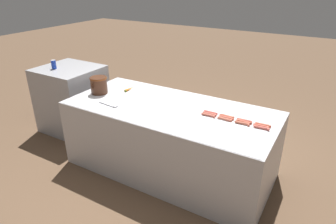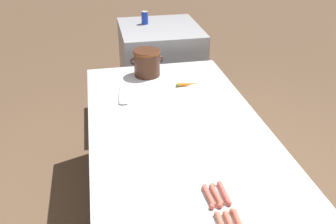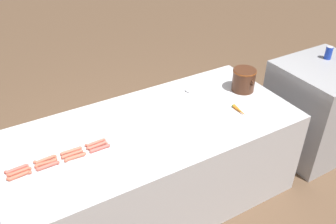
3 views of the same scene
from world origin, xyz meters
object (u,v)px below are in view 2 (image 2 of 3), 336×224
at_px(back_cabinet, 160,72).
at_px(hot_dog_3, 208,196).
at_px(hot_dog_11, 224,193).
at_px(bean_pot, 147,62).
at_px(serving_spoon, 122,100).
at_px(hot_dog_10, 238,222).
at_px(soda_can, 145,18).
at_px(hot_dog_7, 216,195).
at_px(carrot, 188,84).

bearing_deg(back_cabinet, hot_dog_3, -94.68).
height_order(hot_dog_11, bean_pot, bean_pot).
relative_size(hot_dog_11, serving_spoon, 0.59).
relative_size(hot_dog_10, serving_spoon, 0.59).
relative_size(hot_dog_3, serving_spoon, 0.59).
xyz_separation_m(hot_dog_3, bean_pot, (-0.07, 1.44, 0.10)).
bearing_deg(serving_spoon, soda_can, 75.06).
relative_size(hot_dog_7, hot_dog_10, 1.00).
xyz_separation_m(hot_dog_11, serving_spoon, (-0.38, 1.03, -0.00)).
distance_m(hot_dog_3, carrot, 1.20).
bearing_deg(carrot, back_cabinet, 90.78).
xyz_separation_m(hot_dog_10, soda_can, (-0.02, 2.56, 0.19)).
height_order(hot_dog_3, hot_dog_10, same).
xyz_separation_m(hot_dog_3, carrot, (0.20, 1.18, 0.00)).
xyz_separation_m(hot_dog_3, hot_dog_10, (0.08, -0.18, 0.00)).
relative_size(hot_dog_3, hot_dog_10, 1.00).
xyz_separation_m(carrot, soda_can, (-0.14, 1.20, 0.18)).
bearing_deg(serving_spoon, bean_pot, 59.56).
bearing_deg(back_cabinet, soda_can, 136.59).
bearing_deg(back_cabinet, hot_dog_7, -93.72).
height_order(hot_dog_10, bean_pot, bean_pot).
distance_m(hot_dog_7, serving_spoon, 1.09).
distance_m(hot_dog_11, soda_can, 2.38).
height_order(back_cabinet, hot_dog_11, back_cabinet).
distance_m(hot_dog_7, bean_pot, 1.45).
bearing_deg(hot_dog_11, hot_dog_10, -89.77).
bearing_deg(hot_dog_10, carrot, 84.94).
distance_m(hot_dog_11, carrot, 1.18).
xyz_separation_m(hot_dog_7, soda_can, (0.02, 2.38, 0.19)).
bearing_deg(carrot, hot_dog_11, -95.88).
relative_size(back_cabinet, hot_dog_7, 6.04).
xyz_separation_m(back_cabinet, soda_can, (-0.13, 0.12, 0.54)).
xyz_separation_m(back_cabinet, hot_dog_7, (-0.15, -2.26, 0.36)).
relative_size(hot_dog_3, hot_dog_7, 1.00).
bearing_deg(hot_dog_11, hot_dog_3, -175.62).
height_order(hot_dog_7, hot_dog_10, same).
height_order(hot_dog_7, serving_spoon, hot_dog_7).
distance_m(back_cabinet, bean_pot, 0.97).
xyz_separation_m(hot_dog_10, carrot, (0.12, 1.36, 0.00)).
xyz_separation_m(hot_dog_7, serving_spoon, (-0.34, 1.04, -0.00)).
height_order(hot_dog_7, bean_pot, bean_pot).
height_order(hot_dog_7, carrot, carrot).
xyz_separation_m(hot_dog_11, carrot, (0.12, 1.17, 0.00)).
bearing_deg(hot_dog_7, hot_dog_3, 179.03).
relative_size(hot_dog_7, serving_spoon, 0.59).
height_order(hot_dog_11, serving_spoon, hot_dog_11).
bearing_deg(bean_pot, soda_can, 82.59).
bearing_deg(hot_dog_11, soda_can, 90.58).
bearing_deg(soda_can, bean_pot, -97.41).
distance_m(hot_dog_3, bean_pot, 1.44).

